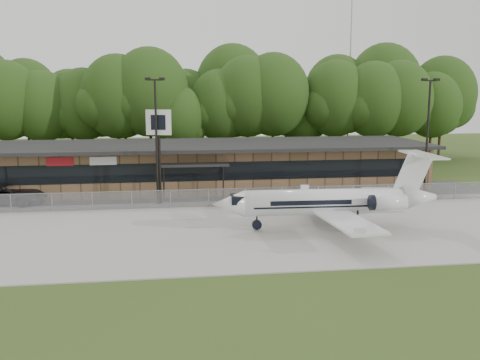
{
  "coord_description": "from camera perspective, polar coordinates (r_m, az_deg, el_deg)",
  "views": [
    {
      "loc": [
        -4.33,
        -26.6,
        9.31
      ],
      "look_at": [
        1.12,
        12.0,
        2.69
      ],
      "focal_mm": 40.0,
      "sensor_mm": 36.0,
      "label": 1
    }
  ],
  "objects": [
    {
      "name": "business_jet",
      "position": [
        36.26,
        9.81,
        -2.37
      ],
      "size": [
        15.36,
        13.66,
        5.18
      ],
      "rotation": [
        0.0,
        0.0,
        -0.03
      ],
      "color": "silver",
      "rests_on": "ground"
    },
    {
      "name": "pole_sign",
      "position": [
        43.54,
        -8.66,
        5.05
      ],
      "size": [
        2.02,
        0.66,
        7.72
      ],
      "rotation": [
        0.0,
        0.0,
        -0.22
      ],
      "color": "black",
      "rests_on": "ground"
    },
    {
      "name": "treeline",
      "position": [
        68.76,
        -4.46,
        8.11
      ],
      "size": [
        72.0,
        12.0,
        15.0
      ],
      "primitive_type": null,
      "color": "#1E3C13",
      "rests_on": "ground"
    },
    {
      "name": "ground",
      "position": [
        28.52,
        1.16,
        -9.42
      ],
      "size": [
        160.0,
        160.0,
        0.0
      ],
      "primitive_type": "plane",
      "color": "#394B1B",
      "rests_on": "ground"
    },
    {
      "name": "light_pole_right",
      "position": [
        48.66,
        19.39,
        5.17
      ],
      "size": [
        1.55,
        0.3,
        10.23
      ],
      "color": "black",
      "rests_on": "ground"
    },
    {
      "name": "terminal",
      "position": [
        51.23,
        -3.11,
        1.62
      ],
      "size": [
        41.0,
        11.65,
        4.3
      ],
      "color": "brown",
      "rests_on": "ground"
    },
    {
      "name": "apron",
      "position": [
        36.08,
        -0.87,
        -5.25
      ],
      "size": [
        64.0,
        18.0,
        0.08
      ],
      "primitive_type": "cube",
      "color": "#9E9B93",
      "rests_on": "ground"
    },
    {
      "name": "light_pole_mid",
      "position": [
        43.24,
        -8.93,
        5.1
      ],
      "size": [
        1.55,
        0.3,
        10.23
      ],
      "color": "black",
      "rests_on": "ground"
    },
    {
      "name": "radio_mast",
      "position": [
        79.18,
        11.65,
        11.76
      ],
      "size": [
        0.2,
        0.2,
        25.0
      ],
      "primitive_type": "cylinder",
      "color": "gray",
      "rests_on": "ground"
    },
    {
      "name": "fence",
      "position": [
        42.69,
        -2.05,
        -1.9
      ],
      "size": [
        46.0,
        0.04,
        1.52
      ],
      "color": "gray",
      "rests_on": "ground"
    },
    {
      "name": "suv",
      "position": [
        47.51,
        -23.53,
        -1.42
      ],
      "size": [
        6.57,
        3.9,
        1.71
      ],
      "primitive_type": "imported",
      "rotation": [
        0.0,
        0.0,
        1.39
      ],
      "color": "#2A2A2C",
      "rests_on": "ground"
    },
    {
      "name": "parking_lot",
      "position": [
        47.23,
        -2.62,
        -1.7
      ],
      "size": [
        50.0,
        9.0,
        0.06
      ],
      "primitive_type": "cube",
      "color": "#383835",
      "rests_on": "ground"
    }
  ]
}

